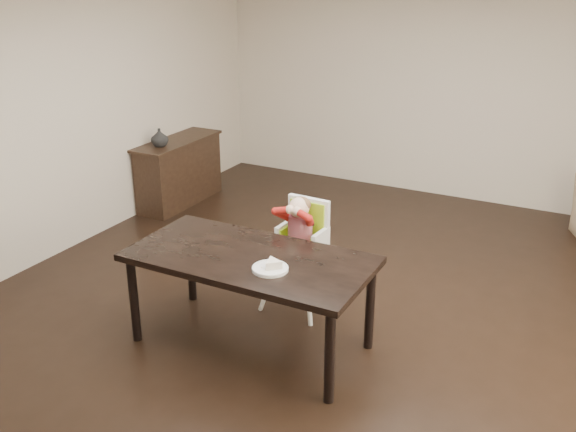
% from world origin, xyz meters
% --- Properties ---
extents(ground, '(7.00, 7.00, 0.00)m').
position_xyz_m(ground, '(0.00, 0.00, 0.00)').
color(ground, black).
rests_on(ground, ground).
extents(room_walls, '(6.02, 7.02, 2.71)m').
position_xyz_m(room_walls, '(0.00, 0.00, 1.86)').
color(room_walls, beige).
rests_on(room_walls, ground).
extents(dining_table, '(1.80, 0.90, 0.75)m').
position_xyz_m(dining_table, '(-0.41, -0.56, 0.67)').
color(dining_table, black).
rests_on(dining_table, ground).
extents(high_chair, '(0.44, 0.44, 0.99)m').
position_xyz_m(high_chair, '(-0.35, 0.17, 0.70)').
color(high_chair, white).
rests_on(high_chair, ground).
extents(plate, '(0.32, 0.32, 0.07)m').
position_xyz_m(plate, '(-0.16, -0.69, 0.78)').
color(plate, white).
rests_on(plate, dining_table).
extents(sideboard, '(0.44, 1.26, 0.79)m').
position_xyz_m(sideboard, '(-2.78, 1.73, 0.40)').
color(sideboard, black).
rests_on(sideboard, ground).
extents(vase, '(0.24, 0.25, 0.20)m').
position_xyz_m(vase, '(-2.78, 1.41, 0.89)').
color(vase, '#99999E').
rests_on(vase, sideboard).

